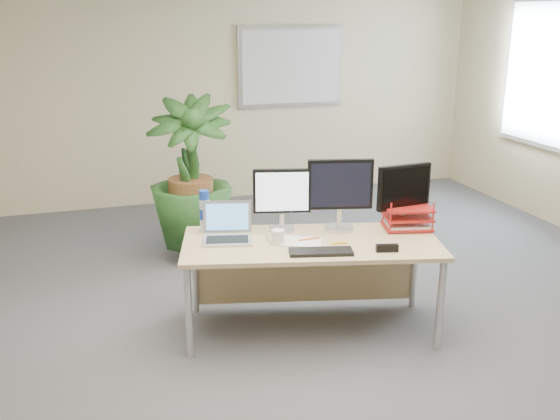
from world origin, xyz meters
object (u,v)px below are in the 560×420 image
object	(u,v)px
floor_plant	(190,180)
laptop	(227,230)
monitor_right	(340,190)
monitor_left	(282,196)
desk	(310,255)

from	to	relation	value
floor_plant	laptop	xyz separation A→B (m)	(0.02, -1.36, -0.02)
floor_plant	monitor_right	xyz separation A→B (m)	(0.83, -1.42, 0.22)
monitor_left	laptop	bearing A→B (deg)	-174.71
monitor_left	laptop	xyz separation A→B (m)	(-0.41, -0.04, -0.20)
laptop	floor_plant	bearing A→B (deg)	90.82
floor_plant	monitor_right	distance (m)	1.66
monitor_left	monitor_right	size ratio (longest dim) A/B	0.88
monitor_left	laptop	world-z (taller)	monitor_left
monitor_left	monitor_right	distance (m)	0.41
monitor_left	monitor_right	world-z (taller)	monitor_right
desk	laptop	size ratio (longest dim) A/B	4.73
floor_plant	desk	bearing A→B (deg)	-68.95
desk	monitor_left	xyz separation A→B (m)	(-0.15, 0.17, 0.40)
desk	monitor_right	xyz separation A→B (m)	(0.25, 0.08, 0.43)
desk	laptop	world-z (taller)	laptop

